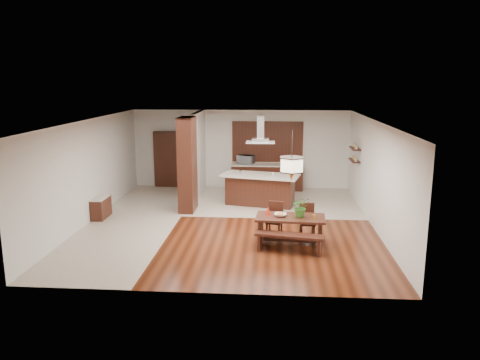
# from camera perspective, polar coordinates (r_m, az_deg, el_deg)

# --- Properties ---
(room_shell) EXTENTS (9.00, 9.04, 2.92)m
(room_shell) POSITION_cam_1_polar(r_m,az_deg,el_deg) (12.91, -1.33, 3.54)
(room_shell) COLOR #3D180B
(room_shell) RESTS_ON ground
(tile_hallway) EXTENTS (2.50, 9.00, 0.01)m
(tile_hallway) POSITION_cam_1_polar(r_m,az_deg,el_deg) (13.90, -12.69, -4.83)
(tile_hallway) COLOR beige
(tile_hallway) RESTS_ON ground
(tile_kitchen) EXTENTS (5.50, 4.00, 0.01)m
(tile_kitchen) POSITION_cam_1_polar(r_m,az_deg,el_deg) (15.73, 4.11, -2.57)
(tile_kitchen) COLOR beige
(tile_kitchen) RESTS_ON ground
(soffit_band) EXTENTS (8.00, 9.00, 0.02)m
(soffit_band) POSITION_cam_1_polar(r_m,az_deg,el_deg) (12.82, -1.35, 7.18)
(soffit_band) COLOR #38210E
(soffit_band) RESTS_ON room_shell
(partition_pier) EXTENTS (0.45, 1.00, 2.90)m
(partition_pier) POSITION_cam_1_polar(r_m,az_deg,el_deg) (14.38, -6.43, 1.89)
(partition_pier) COLOR black
(partition_pier) RESTS_ON ground
(partition_stub) EXTENTS (0.18, 2.40, 2.90)m
(partition_stub) POSITION_cam_1_polar(r_m,az_deg,el_deg) (16.42, -5.11, 3.19)
(partition_stub) COLOR silver
(partition_stub) RESTS_ON ground
(hallway_console) EXTENTS (0.37, 0.88, 0.63)m
(hallway_console) POSITION_cam_1_polar(r_m,az_deg,el_deg) (14.33, -16.59, -3.24)
(hallway_console) COLOR black
(hallway_console) RESTS_ON ground
(hallway_doorway) EXTENTS (1.10, 0.20, 2.10)m
(hallway_doorway) POSITION_cam_1_polar(r_m,az_deg,el_deg) (17.80, -8.67, 2.50)
(hallway_doorway) COLOR black
(hallway_doorway) RESTS_ON ground
(rear_counter) EXTENTS (2.60, 0.62, 0.95)m
(rear_counter) POSITION_cam_1_polar(r_m,az_deg,el_deg) (17.28, 3.31, 0.39)
(rear_counter) COLOR black
(rear_counter) RESTS_ON ground
(kitchen_window) EXTENTS (2.60, 0.08, 1.50)m
(kitchen_window) POSITION_cam_1_polar(r_m,az_deg,el_deg) (17.32, 3.37, 4.69)
(kitchen_window) COLOR #975F2D
(kitchen_window) RESTS_ON room_shell
(shelf_lower) EXTENTS (0.26, 0.90, 0.04)m
(shelf_lower) POSITION_cam_1_polar(r_m,az_deg,el_deg) (15.76, 13.76, 2.33)
(shelf_lower) COLOR black
(shelf_lower) RESTS_ON room_shell
(shelf_upper) EXTENTS (0.26, 0.90, 0.04)m
(shelf_upper) POSITION_cam_1_polar(r_m,az_deg,el_deg) (15.70, 13.84, 3.77)
(shelf_upper) COLOR black
(shelf_upper) RESTS_ON room_shell
(dining_table) EXTENTS (1.73, 0.95, 0.70)m
(dining_table) POSITION_cam_1_polar(r_m,az_deg,el_deg) (11.63, 6.14, -5.32)
(dining_table) COLOR black
(dining_table) RESTS_ON ground
(dining_bench) EXTENTS (1.64, 0.65, 0.45)m
(dining_bench) POSITION_cam_1_polar(r_m,az_deg,el_deg) (11.15, 6.01, -7.68)
(dining_bench) COLOR black
(dining_bench) RESTS_ON ground
(dining_chair_left) EXTENTS (0.47, 0.47, 0.90)m
(dining_chair_left) POSITION_cam_1_polar(r_m,az_deg,el_deg) (12.16, 4.22, -4.84)
(dining_chair_left) COLOR black
(dining_chair_left) RESTS_ON ground
(dining_chair_right) EXTENTS (0.41, 0.41, 0.88)m
(dining_chair_right) POSITION_cam_1_polar(r_m,az_deg,el_deg) (12.15, 8.20, -5.00)
(dining_chair_right) COLOR black
(dining_chair_right) RESTS_ON ground
(pendant_lantern) EXTENTS (0.64, 0.64, 1.31)m
(pendant_lantern) POSITION_cam_1_polar(r_m,az_deg,el_deg) (11.24, 6.34, 3.12)
(pendant_lantern) COLOR beige
(pendant_lantern) RESTS_ON room_shell
(foliage_plant) EXTENTS (0.51, 0.46, 0.50)m
(foliage_plant) POSITION_cam_1_polar(r_m,az_deg,el_deg) (11.52, 7.40, -3.28)
(foliage_plant) COLOR #367025
(foliage_plant) RESTS_ON dining_table
(fruit_bowl) EXTENTS (0.34, 0.34, 0.07)m
(fruit_bowl) POSITION_cam_1_polar(r_m,az_deg,el_deg) (11.56, 4.94, -4.26)
(fruit_bowl) COLOR beige
(fruit_bowl) RESTS_ON dining_table
(napkin_cone) EXTENTS (0.17, 0.17, 0.21)m
(napkin_cone) POSITION_cam_1_polar(r_m,az_deg,el_deg) (11.66, 3.46, -3.74)
(napkin_cone) COLOR #A9220C
(napkin_cone) RESTS_ON dining_table
(gold_ornament) EXTENTS (0.08, 0.08, 0.10)m
(gold_ornament) POSITION_cam_1_polar(r_m,az_deg,el_deg) (11.47, 8.97, -4.42)
(gold_ornament) COLOR gold
(gold_ornament) RESTS_ON dining_table
(kitchen_island) EXTENTS (2.63, 1.58, 1.01)m
(kitchen_island) POSITION_cam_1_polar(r_m,az_deg,el_deg) (15.13, 2.46, -1.13)
(kitchen_island) COLOR black
(kitchen_island) RESTS_ON ground
(range_hood) EXTENTS (0.90, 0.55, 0.87)m
(range_hood) POSITION_cam_1_polar(r_m,az_deg,el_deg) (14.81, 2.53, 6.22)
(range_hood) COLOR silver
(range_hood) RESTS_ON room_shell
(island_cup) EXTENTS (0.13, 0.13, 0.09)m
(island_cup) POSITION_cam_1_polar(r_m,az_deg,el_deg) (14.91, 4.05, 0.76)
(island_cup) COLOR silver
(island_cup) RESTS_ON kitchen_island
(microwave) EXTENTS (0.69, 0.58, 0.32)m
(microwave) POSITION_cam_1_polar(r_m,az_deg,el_deg) (17.21, 0.70, 2.52)
(microwave) COLOR #B6B8BD
(microwave) RESTS_ON rear_counter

